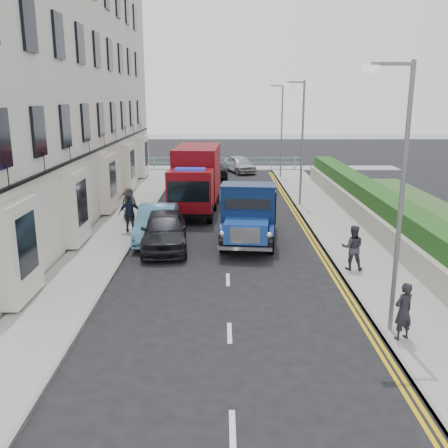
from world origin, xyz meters
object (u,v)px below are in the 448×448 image
(lamp_mid, at_px, (300,136))
(bedford_lorry, at_px, (248,218))
(parked_car_front, at_px, (164,230))
(red_lorry, at_px, (196,178))
(lamp_near, at_px, (398,186))
(lamp_far, at_px, (280,126))
(pedestrian_east_near, at_px, (403,311))

(lamp_mid, bearing_deg, bedford_lorry, -112.28)
(parked_car_front, bearing_deg, bedford_lorry, -0.40)
(lamp_mid, relative_size, bedford_lorry, 1.21)
(bedford_lorry, xyz_separation_m, red_lorry, (-2.53, 6.70, 0.64))
(lamp_near, xyz_separation_m, lamp_far, (0.00, 26.00, 0.00))
(red_lorry, bearing_deg, parked_car_front, -94.76)
(lamp_near, distance_m, red_lorry, 15.95)
(bedford_lorry, distance_m, red_lorry, 7.19)
(lamp_mid, height_order, parked_car_front, lamp_mid)
(bedford_lorry, bearing_deg, pedestrian_east_near, -61.64)
(lamp_near, relative_size, red_lorry, 1.04)
(bedford_lorry, height_order, red_lorry, red_lorry)
(red_lorry, distance_m, pedestrian_east_near, 16.44)
(bedford_lorry, bearing_deg, lamp_far, 85.84)
(lamp_near, relative_size, pedestrian_east_near, 4.59)
(lamp_far, relative_size, bedford_lorry, 1.21)
(bedford_lorry, relative_size, parked_car_front, 1.26)
(bedford_lorry, xyz_separation_m, pedestrian_east_near, (3.50, -8.57, -0.33))
(parked_car_front, xyz_separation_m, pedestrian_east_near, (7.00, -8.29, 0.10))
(lamp_near, relative_size, parked_car_front, 1.53)
(lamp_far, height_order, pedestrian_east_near, lamp_far)
(lamp_near, bearing_deg, lamp_mid, 90.00)
(red_lorry, relative_size, parked_car_front, 1.47)
(parked_car_front, bearing_deg, lamp_near, -53.65)
(pedestrian_east_near, bearing_deg, lamp_mid, -113.62)
(parked_car_front, bearing_deg, red_lorry, 77.14)
(red_lorry, bearing_deg, lamp_near, -65.26)
(lamp_near, height_order, lamp_far, same)
(lamp_far, relative_size, red_lorry, 1.04)
(bedford_lorry, height_order, parked_car_front, bedford_lorry)
(lamp_mid, xyz_separation_m, red_lorry, (-5.80, -1.29, -2.15))
(red_lorry, height_order, pedestrian_east_near, red_lorry)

